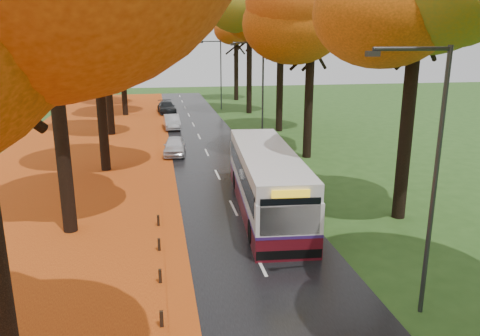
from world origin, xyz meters
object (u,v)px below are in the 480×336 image
object	(u,v)px
bus	(267,179)
car_silver	(172,122)
streetlamp_mid	(259,88)
car_white	(175,146)
streetlamp_near	(429,165)
streetlamp_far	(219,69)
car_dark	(167,107)

from	to	relation	value
bus	car_silver	size ratio (longest dim) A/B	2.92
streetlamp_mid	car_white	distance (m)	7.48
streetlamp_near	car_silver	xyz separation A→B (m)	(-6.09, 32.14, -4.03)
bus	car_silver	world-z (taller)	bus
bus	car_white	distance (m)	12.97
car_white	car_silver	distance (m)	10.32
streetlamp_mid	streetlamp_far	distance (m)	22.00
streetlamp_far	bus	distance (m)	34.73
streetlamp_far	car_silver	distance (m)	13.93
streetlamp_mid	streetlamp_far	world-z (taller)	same
streetlamp_mid	bus	world-z (taller)	streetlamp_mid
streetlamp_far	car_white	world-z (taller)	streetlamp_far
streetlamp_mid	car_dark	xyz separation A→B (m)	(-6.30, 19.89, -4.02)
car_white	streetlamp_near	bearing A→B (deg)	-68.54
streetlamp_mid	car_white	size ratio (longest dim) A/B	2.12
bus	streetlamp_mid	bearing A→B (deg)	83.63
streetlamp_mid	bus	distance (m)	13.11
car_dark	car_silver	bearing A→B (deg)	-93.48
streetlamp_mid	car_silver	distance (m)	12.49
car_dark	streetlamp_near	bearing A→B (deg)	-86.13
car_white	car_silver	size ratio (longest dim) A/B	0.96
bus	streetlamp_far	bearing A→B (deg)	90.51
streetlamp_near	car_dark	distance (m)	42.55
streetlamp_far	car_dark	bearing A→B (deg)	-161.49
streetlamp_near	streetlamp_mid	size ratio (longest dim) A/B	1.00
streetlamp_near	car_silver	world-z (taller)	streetlamp_near
car_white	car_silver	bearing A→B (deg)	94.23
bus	car_silver	distance (m)	22.97
bus	car_dark	world-z (taller)	bus
streetlamp_mid	bus	size ratio (longest dim) A/B	0.70
streetlamp_near	car_white	bearing A→B (deg)	106.09
streetlamp_near	car_silver	bearing A→B (deg)	100.73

